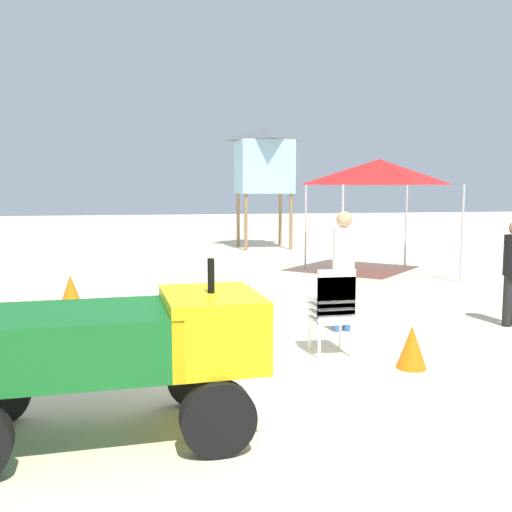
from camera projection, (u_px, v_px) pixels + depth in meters
name	position (u px, v px, depth m)	size (l,w,h in m)	color
ground	(311.00, 372.00, 6.70)	(80.00, 80.00, 0.00)	beige
utility_cart	(116.00, 346.00, 4.86)	(2.61, 1.41, 1.50)	#146023
stacked_plastic_chairs	(333.00, 305.00, 7.27)	(0.48, 0.48, 1.11)	white
surfboard_pile	(167.00, 311.00, 9.21)	(2.21, 0.74, 0.32)	orange
lifeguard_near_right	(343.00, 262.00, 8.49)	(0.32, 0.32, 1.76)	#33598C
popup_canopy	(379.00, 172.00, 13.81)	(2.84, 2.84, 2.78)	#B2B2B7
lifeguard_tower	(264.00, 161.00, 20.18)	(1.98, 1.98, 4.16)	olive
traffic_cone_near	(71.00, 289.00, 10.65)	(0.37, 0.37, 0.52)	orange
traffic_cone_far	(412.00, 347.00, 6.80)	(0.36, 0.36, 0.51)	orange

